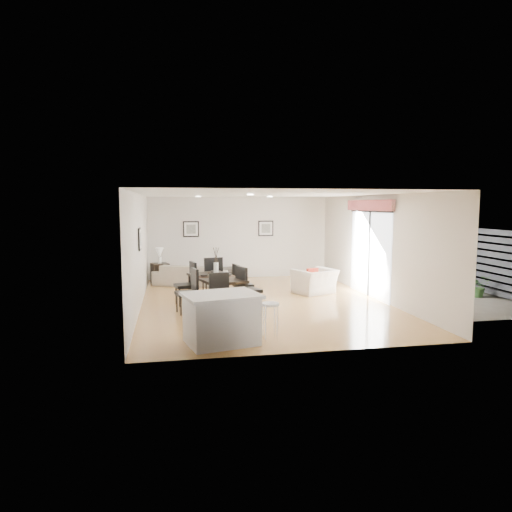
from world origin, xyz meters
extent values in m
plane|color=tan|center=(0.00, 0.00, 0.00)|extent=(8.00, 8.00, 0.00)
cube|color=silver|center=(0.00, 4.00, 1.35)|extent=(6.00, 0.04, 2.70)
cube|color=silver|center=(0.00, -4.00, 1.35)|extent=(6.00, 0.04, 2.70)
cube|color=silver|center=(-3.00, 0.00, 1.35)|extent=(0.04, 8.00, 2.70)
cube|color=silver|center=(3.00, 0.00, 1.35)|extent=(0.04, 8.00, 2.70)
cube|color=white|center=(0.00, 0.00, 2.70)|extent=(6.00, 8.00, 0.02)
imported|color=#A59685|center=(-1.70, 2.82, 0.32)|extent=(2.33, 1.59, 0.63)
imported|color=beige|center=(1.63, 0.84, 0.34)|extent=(1.31, 1.24, 0.68)
imported|color=#345C27|center=(5.75, -0.45, 0.29)|extent=(0.60, 0.54, 0.59)
imported|color=#345C27|center=(5.90, 1.07, 0.32)|extent=(0.41, 0.41, 0.63)
cube|color=black|center=(-1.22, -0.38, 0.72)|extent=(1.35, 1.97, 0.06)
cylinder|color=black|center=(-1.37, -1.29, 0.34)|extent=(0.07, 0.07, 0.69)
cylinder|color=black|center=(-1.82, 0.32, 0.34)|extent=(0.07, 0.07, 0.69)
cylinder|color=black|center=(-0.62, -1.09, 0.34)|extent=(0.07, 0.07, 0.69)
cylinder|color=black|center=(-1.07, 0.53, 0.34)|extent=(0.07, 0.07, 0.69)
cube|color=black|center=(-1.94, -0.83, 0.45)|extent=(0.55, 0.55, 0.08)
cube|color=black|center=(-1.74, -0.79, 0.74)|extent=(0.16, 0.46, 0.54)
cylinder|color=black|center=(-2.15, -0.70, 0.21)|extent=(0.04, 0.04, 0.41)
cylinder|color=black|center=(-1.80, -0.62, 0.21)|extent=(0.04, 0.04, 0.41)
cylinder|color=black|center=(-2.07, -1.04, 0.21)|extent=(0.04, 0.04, 0.41)
cylinder|color=black|center=(-1.72, -0.96, 0.21)|extent=(0.04, 0.04, 0.41)
cube|color=black|center=(-1.94, 0.07, 0.47)|extent=(0.56, 0.56, 0.08)
cube|color=black|center=(-1.74, 0.11, 0.77)|extent=(0.16, 0.47, 0.56)
cylinder|color=black|center=(-2.16, 0.21, 0.21)|extent=(0.04, 0.04, 0.43)
cylinder|color=black|center=(-1.80, 0.29, 0.21)|extent=(0.04, 0.04, 0.43)
cylinder|color=black|center=(-2.08, -0.15, 0.21)|extent=(0.04, 0.04, 0.43)
cylinder|color=black|center=(-1.72, -0.07, 0.21)|extent=(0.04, 0.04, 0.43)
cube|color=black|center=(-0.50, -0.83, 0.47)|extent=(0.60, 0.60, 0.08)
cube|color=black|center=(-0.69, -0.90, 0.76)|extent=(0.22, 0.46, 0.56)
cylinder|color=black|center=(-0.26, -0.94, 0.21)|extent=(0.04, 0.04, 0.43)
cylinder|color=black|center=(-0.61, -1.07, 0.21)|extent=(0.04, 0.04, 0.43)
cylinder|color=black|center=(-0.39, -0.60, 0.21)|extent=(0.04, 0.04, 0.43)
cylinder|color=black|center=(-0.73, -0.72, 0.21)|extent=(0.04, 0.04, 0.43)
cube|color=black|center=(-0.50, 0.07, 0.43)|extent=(0.51, 0.51, 0.08)
cube|color=black|center=(-0.69, 0.03, 0.71)|extent=(0.14, 0.44, 0.52)
cylinder|color=black|center=(-0.30, -0.07, 0.20)|extent=(0.03, 0.03, 0.40)
cylinder|color=black|center=(-0.63, -0.13, 0.20)|extent=(0.03, 0.03, 0.40)
cylinder|color=black|center=(-0.36, 0.27, 0.20)|extent=(0.03, 0.03, 0.40)
cylinder|color=black|center=(-0.70, 0.20, 0.20)|extent=(0.03, 0.03, 0.40)
cube|color=black|center=(-1.22, -1.58, 0.45)|extent=(0.53, 0.53, 0.08)
cube|color=black|center=(-1.26, -1.39, 0.73)|extent=(0.45, 0.15, 0.53)
cylinder|color=black|center=(-1.35, -1.79, 0.20)|extent=(0.03, 0.03, 0.41)
cylinder|color=black|center=(-1.42, -1.44, 0.20)|extent=(0.03, 0.03, 0.41)
cylinder|color=black|center=(-1.01, -1.72, 0.20)|extent=(0.03, 0.03, 0.41)
cylinder|color=black|center=(-1.08, -1.37, 0.20)|extent=(0.03, 0.03, 0.41)
cube|color=black|center=(-1.22, 0.82, 0.49)|extent=(0.55, 0.55, 0.08)
cube|color=black|center=(-1.19, 0.61, 0.80)|extent=(0.49, 0.13, 0.58)
cylinder|color=black|center=(-1.06, 1.03, 0.22)|extent=(0.04, 0.04, 0.45)
cylinder|color=black|center=(-1.00, 0.65, 0.22)|extent=(0.04, 0.04, 0.45)
cylinder|color=black|center=(-1.43, 0.98, 0.22)|extent=(0.04, 0.04, 0.45)
cylinder|color=black|center=(-1.38, 0.60, 0.22)|extent=(0.04, 0.04, 0.45)
cylinder|color=white|center=(-1.22, -0.38, 0.92)|extent=(0.12, 0.12, 0.34)
cylinder|color=#312015|center=(-0.93, -0.38, 0.75)|extent=(0.33, 0.33, 0.01)
cylinder|color=black|center=(-0.93, -0.38, 0.78)|extent=(0.17, 0.17, 0.05)
cylinder|color=#312015|center=(-1.22, 0.15, 0.75)|extent=(0.33, 0.33, 0.01)
cylinder|color=black|center=(-1.22, 0.15, 0.78)|extent=(0.17, 0.17, 0.05)
cylinder|color=#312015|center=(-1.51, -0.38, 0.75)|extent=(0.33, 0.33, 0.01)
cylinder|color=black|center=(-1.51, -0.38, 0.78)|extent=(0.17, 0.17, 0.05)
cylinder|color=#312015|center=(-1.22, -0.91, 0.75)|extent=(0.33, 0.33, 0.01)
cylinder|color=black|center=(-1.22, -0.91, 0.78)|extent=(0.17, 0.17, 0.05)
cube|color=black|center=(-0.62, 3.40, 0.20)|extent=(1.16, 0.96, 0.40)
cube|color=black|center=(-2.61, 3.22, 0.32)|extent=(0.61, 0.61, 0.64)
cylinder|color=white|center=(-2.61, 3.22, 0.74)|extent=(0.11, 0.11, 0.21)
cone|color=beige|center=(-2.61, 3.22, 0.98)|extent=(0.25, 0.25, 0.27)
cube|color=maroon|center=(1.53, 0.75, 0.55)|extent=(0.35, 0.19, 0.33)
cube|color=silver|center=(-1.41, -3.23, 0.42)|extent=(1.34, 1.12, 0.83)
cube|color=silver|center=(-1.41, -3.23, 0.86)|extent=(1.46, 1.24, 0.06)
cylinder|color=white|center=(-0.53, -3.23, 0.67)|extent=(0.32, 0.32, 0.05)
cylinder|color=silver|center=(-0.42, -3.12, 0.33)|extent=(0.02, 0.02, 0.67)
cylinder|color=silver|center=(-0.63, -3.12, 0.33)|extent=(0.02, 0.02, 0.67)
cylinder|color=silver|center=(-0.63, -3.34, 0.33)|extent=(0.02, 0.02, 0.67)
cylinder|color=silver|center=(-0.42, -3.34, 0.33)|extent=(0.02, 0.02, 0.67)
cube|color=black|center=(-1.60, 3.97, 1.65)|extent=(0.52, 0.03, 0.52)
cube|color=white|center=(-1.60, 3.97, 1.65)|extent=(0.44, 0.04, 0.44)
cube|color=#565651|center=(-1.60, 3.97, 1.65)|extent=(0.30, 0.04, 0.30)
cube|color=black|center=(0.90, 3.97, 1.65)|extent=(0.52, 0.03, 0.52)
cube|color=white|center=(0.90, 3.97, 1.65)|extent=(0.44, 0.04, 0.44)
cube|color=#565651|center=(0.90, 3.97, 1.65)|extent=(0.30, 0.04, 0.30)
cube|color=black|center=(-2.97, -0.20, 1.65)|extent=(0.03, 0.52, 0.52)
cube|color=white|center=(-2.97, -0.20, 1.65)|extent=(0.04, 0.44, 0.44)
cube|color=#565651|center=(-2.97, -0.20, 1.65)|extent=(0.04, 0.30, 0.30)
cube|color=white|center=(2.98, 0.30, 1.12)|extent=(0.02, 2.40, 2.25)
cube|color=black|center=(2.96, 0.30, 1.12)|extent=(0.03, 0.05, 2.25)
cube|color=black|center=(2.96, 0.30, 2.27)|extent=(0.03, 2.50, 0.05)
cube|color=maroon|center=(2.92, 0.30, 2.43)|extent=(0.10, 2.70, 0.28)
plane|color=gray|center=(5.00, 0.30, 0.00)|extent=(6.00, 6.00, 0.00)
cube|color=#2C2C2F|center=(6.20, 0.30, 0.90)|extent=(0.08, 5.50, 1.80)
cube|color=brown|center=(6.05, 2.70, 1.00)|extent=(0.35, 0.35, 2.00)
camera|label=1|loc=(-2.26, -11.07, 2.45)|focal=32.00mm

